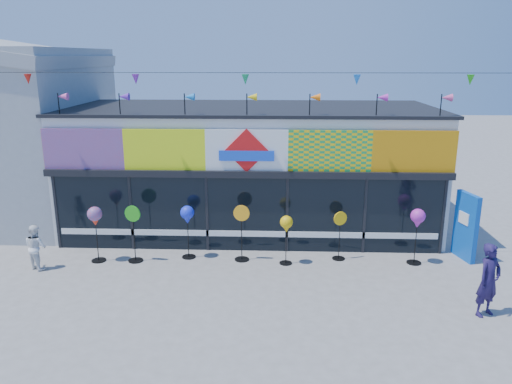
# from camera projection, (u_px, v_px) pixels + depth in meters

# --- Properties ---
(ground) EXTENTS (80.00, 80.00, 0.00)m
(ground) POSITION_uv_depth(u_px,v_px,m) (239.00, 304.00, 11.95)
(ground) COLOR slate
(ground) RESTS_ON ground
(kite_shop) EXTENTS (16.00, 5.70, 5.31)m
(kite_shop) POSITION_uv_depth(u_px,v_px,m) (251.00, 167.00, 17.13)
(kite_shop) COLOR silver
(kite_shop) RESTS_ON ground
(blue_sign) EXTENTS (0.38, 0.99, 1.97)m
(blue_sign) POSITION_uv_depth(u_px,v_px,m) (466.00, 226.00, 14.39)
(blue_sign) COLOR blue
(blue_sign) RESTS_ON ground
(spinner_0) EXTENTS (0.41, 0.41, 1.64)m
(spinner_0) POSITION_uv_depth(u_px,v_px,m) (95.00, 218.00, 14.10)
(spinner_0) COLOR black
(spinner_0) RESTS_ON ground
(spinner_1) EXTENTS (0.47, 0.43, 1.67)m
(spinner_1) POSITION_uv_depth(u_px,v_px,m) (134.00, 232.00, 14.20)
(spinner_1) COLOR black
(spinner_1) RESTS_ON ground
(spinner_2) EXTENTS (0.40, 0.40, 1.59)m
(spinner_2) POSITION_uv_depth(u_px,v_px,m) (187.00, 216.00, 14.37)
(spinner_2) COLOR black
(spinner_2) RESTS_ON ground
(spinner_3) EXTENTS (0.47, 0.42, 1.66)m
(spinner_3) POSITION_uv_depth(u_px,v_px,m) (242.00, 231.00, 14.29)
(spinner_3) COLOR black
(spinner_3) RESTS_ON ground
(spinner_4) EXTENTS (0.36, 0.36, 1.43)m
(spinner_4) POSITION_uv_depth(u_px,v_px,m) (286.00, 226.00, 13.96)
(spinner_4) COLOR black
(spinner_4) RESTS_ON ground
(spinner_5) EXTENTS (0.39, 0.37, 1.45)m
(spinner_5) POSITION_uv_depth(u_px,v_px,m) (340.00, 234.00, 14.39)
(spinner_5) COLOR black
(spinner_5) RESTS_ON ground
(spinner_6) EXTENTS (0.41, 0.41, 1.63)m
(spinner_6) POSITION_uv_depth(u_px,v_px,m) (418.00, 220.00, 13.95)
(spinner_6) COLOR black
(spinner_6) RESTS_ON ground
(adult_man) EXTENTS (0.75, 0.67, 1.72)m
(adult_man) POSITION_uv_depth(u_px,v_px,m) (489.00, 280.00, 11.23)
(adult_man) COLOR #1E1542
(adult_man) RESTS_ON ground
(child) EXTENTS (0.71, 0.62, 1.27)m
(child) POSITION_uv_depth(u_px,v_px,m) (36.00, 247.00, 13.78)
(child) COLOR white
(child) RESTS_ON ground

